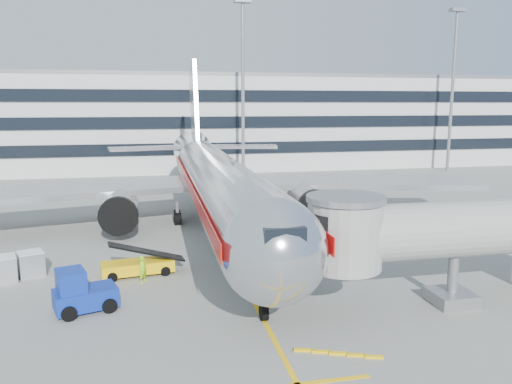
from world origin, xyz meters
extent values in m
plane|color=gray|center=(0.00, 0.00, 0.00)|extent=(180.00, 180.00, 0.00)
cube|color=yellow|center=(0.00, 10.00, 0.01)|extent=(0.25, 70.00, 0.01)
cube|color=yellow|center=(0.00, -14.00, 0.01)|extent=(6.00, 0.25, 0.01)
cylinder|color=silver|center=(0.00, 8.00, 4.20)|extent=(5.00, 36.00, 5.00)
sphere|color=silver|center=(0.00, -10.00, 4.20)|extent=(5.00, 5.00, 5.00)
cone|color=silver|center=(0.00, 31.00, 4.80)|extent=(5.00, 10.00, 5.00)
cube|color=black|center=(0.00, -11.50, 5.33)|extent=(1.80, 1.20, 0.90)
cube|color=#B7B7BC|center=(13.00, 13.50, 3.40)|extent=(24.95, 12.07, 0.50)
cube|color=#B7B7BC|center=(-13.00, 13.50, 3.40)|extent=(24.95, 12.07, 0.50)
cylinder|color=#99999E|center=(8.00, 10.00, 2.20)|extent=(3.00, 4.20, 3.00)
cylinder|color=#99999E|center=(-8.00, 10.00, 2.20)|extent=(3.00, 4.20, 3.00)
cylinder|color=black|center=(8.00, 8.00, 2.20)|extent=(3.10, 0.50, 3.10)
cylinder|color=black|center=(-8.00, 8.00, 2.20)|extent=(3.10, 0.50, 3.10)
cube|color=#B7B7BC|center=(0.00, 31.50, 9.20)|extent=(0.45, 9.39, 13.72)
cube|color=#B7B7BC|center=(5.50, 32.00, 5.40)|extent=(10.41, 4.94, 0.35)
cube|color=#B7B7BC|center=(-5.50, 32.00, 5.40)|extent=(10.41, 4.94, 0.35)
cylinder|color=gray|center=(0.00, -8.00, 0.90)|extent=(0.24, 0.24, 1.80)
cylinder|color=black|center=(0.00, -8.00, 0.45)|extent=(0.35, 0.90, 0.90)
cylinder|color=gray|center=(3.20, 14.00, 1.00)|extent=(0.30, 0.30, 2.00)
cylinder|color=gray|center=(-3.20, 14.00, 1.00)|extent=(0.30, 0.30, 2.00)
cube|color=red|center=(2.52, 8.00, 4.50)|extent=(0.06, 38.00, 0.90)
cube|color=red|center=(-2.52, 8.00, 4.50)|extent=(0.06, 38.00, 0.90)
cylinder|color=#A8A8A3|center=(10.50, -8.00, 4.20)|extent=(13.00, 3.00, 3.00)
cylinder|color=#A8A8A3|center=(4.20, -8.00, 4.20)|extent=(3.80, 3.80, 3.40)
cylinder|color=gray|center=(4.20, -8.00, 6.10)|extent=(4.00, 4.00, 0.30)
cube|color=black|center=(2.90, -8.00, 4.20)|extent=(1.40, 2.60, 2.60)
cylinder|color=gray|center=(10.50, -8.00, 1.60)|extent=(0.56, 0.56, 3.20)
cube|color=gray|center=(10.50, -8.00, 0.35)|extent=(2.20, 2.20, 0.70)
cylinder|color=black|center=(9.60, -8.00, 0.35)|extent=(0.35, 0.70, 0.70)
cylinder|color=black|center=(11.40, -8.00, 0.35)|extent=(0.35, 0.70, 0.70)
cube|color=silver|center=(0.00, 58.00, 7.50)|extent=(150.00, 24.00, 15.00)
cube|color=black|center=(0.00, 45.90, 4.00)|extent=(150.00, 0.30, 1.80)
cube|color=black|center=(0.00, 45.90, 8.00)|extent=(150.00, 0.30, 1.80)
cube|color=black|center=(0.00, 45.90, 12.00)|extent=(150.00, 0.30, 1.80)
cube|color=gray|center=(0.00, 58.00, 15.30)|extent=(150.00, 24.00, 0.60)
cylinder|color=gray|center=(8.00, 42.00, 12.50)|extent=(0.50, 0.50, 25.00)
cube|color=gray|center=(8.00, 42.00, 25.20)|extent=(2.40, 1.20, 0.50)
cylinder|color=gray|center=(42.00, 42.00, 12.50)|extent=(0.50, 0.50, 25.00)
cube|color=gray|center=(42.00, 42.00, 25.20)|extent=(2.40, 1.20, 0.50)
cube|color=yellow|center=(-6.40, 0.25, 0.56)|extent=(4.68, 2.28, 0.71)
cube|color=black|center=(-6.40, 0.25, 1.48)|extent=(4.83, 1.81, 1.56)
cylinder|color=black|center=(-8.12, 0.71, 0.31)|extent=(0.65, 0.37, 0.61)
cylinder|color=black|center=(-7.91, -0.70, 0.31)|extent=(0.65, 0.37, 0.61)
cylinder|color=black|center=(-4.90, 1.20, 0.31)|extent=(0.65, 0.37, 0.61)
cylinder|color=black|center=(-4.68, -0.21, 0.31)|extent=(0.65, 0.37, 0.61)
cube|color=#0D2A99|center=(-8.93, -4.96, 0.73)|extent=(3.54, 2.68, 1.01)
cube|color=#0D2A99|center=(-9.57, -5.17, 1.73)|extent=(1.80, 2.02, 1.23)
cube|color=black|center=(-9.57, -5.17, 2.13)|extent=(1.62, 1.77, 0.11)
cylinder|color=black|center=(-10.15, -4.48, 0.39)|extent=(0.85, 0.56, 0.78)
cylinder|color=black|center=(-9.62, -6.08, 0.39)|extent=(0.85, 0.56, 0.78)
cylinder|color=black|center=(-8.24, -3.85, 0.39)|extent=(0.85, 0.56, 0.78)
cylinder|color=black|center=(-7.71, -5.45, 0.39)|extent=(0.85, 0.56, 0.78)
cube|color=silver|center=(-13.04, 1.50, 0.76)|extent=(1.92, 1.92, 1.52)
cube|color=white|center=(-13.04, 1.50, 1.54)|extent=(1.92, 1.92, 0.06)
cube|color=silver|center=(-14.46, 0.64, 0.78)|extent=(1.91, 1.91, 1.56)
cube|color=white|center=(-14.46, 0.64, 1.58)|extent=(1.91, 1.91, 0.06)
imported|color=#96E918|center=(-6.04, -1.24, 0.84)|extent=(0.70, 0.73, 1.69)
camera|label=1|loc=(-5.19, -31.11, 10.77)|focal=35.00mm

